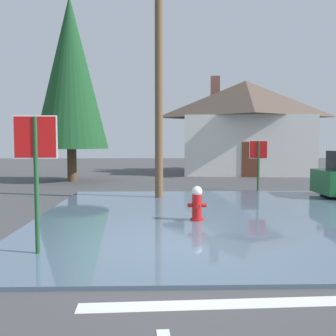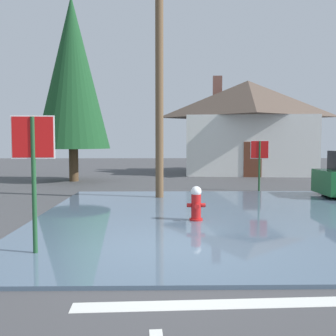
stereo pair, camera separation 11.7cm
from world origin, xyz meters
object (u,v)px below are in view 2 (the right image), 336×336
fire_hydrant (196,205)px  house (247,125)px  utility_pole (159,62)px  stop_sign_far (260,155)px  stop_sign_near (33,156)px  pine_tree_tall_left (72,73)px

fire_hydrant → house: house is taller
utility_pole → stop_sign_far: 5.68m
fire_hydrant → house: (4.60, 15.29, 2.59)m
stop_sign_far → utility_pole: bearing=-151.5°
stop_sign_near → pine_tree_tall_left: size_ratio=0.27×
fire_hydrant → utility_pole: 5.98m
utility_pole → house: 12.65m
stop_sign_far → house: (1.46, 9.04, 1.58)m
stop_sign_near → house: bearing=67.0°
fire_hydrant → pine_tree_tall_left: (-5.33, 10.34, 5.00)m
utility_pole → pine_tree_tall_left: (-4.40, 6.29, 0.69)m
fire_hydrant → stop_sign_far: size_ratio=0.45×
stop_sign_far → fire_hydrant: bearing=-116.7°
utility_pole → house: (5.53, 11.24, -1.72)m
utility_pole → house: utility_pole is taller
utility_pole → stop_sign_far: utility_pole is taller
stop_sign_near → utility_pole: utility_pole is taller
stop_sign_near → pine_tree_tall_left: (-2.25, 13.14, 3.68)m
fire_hydrant → house: size_ratio=0.11×
utility_pole → pine_tree_tall_left: 7.71m
stop_sign_near → stop_sign_far: 10.99m
fire_hydrant → pine_tree_tall_left: bearing=117.3°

